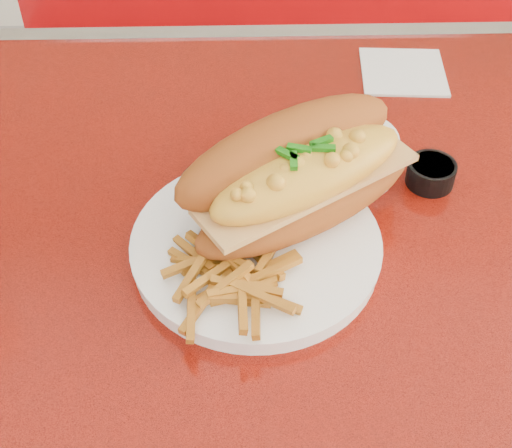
{
  "coord_description": "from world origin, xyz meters",
  "views": [
    {
      "loc": [
        -0.12,
        -0.47,
        1.28
      ],
      "look_at": [
        -0.11,
        -0.01,
        0.81
      ],
      "focal_mm": 50.0,
      "sensor_mm": 36.0,
      "label": 1
    }
  ],
  "objects_px": {
    "diner_table": "(353,341)",
    "dinner_plate": "(256,246)",
    "gravy_ramekin": "(354,154)",
    "booth_bench_far": "(296,128)",
    "sauce_cup_right": "(431,172)",
    "sauce_cup_left": "(208,188)",
    "fork": "(308,217)",
    "mac_hoagie": "(300,174)"
  },
  "relations": [
    {
      "from": "dinner_plate",
      "to": "gravy_ramekin",
      "type": "distance_m",
      "value": 0.16
    },
    {
      "from": "fork",
      "to": "sauce_cup_left",
      "type": "height_order",
      "value": "sauce_cup_left"
    },
    {
      "from": "booth_bench_far",
      "to": "mac_hoagie",
      "type": "distance_m",
      "value": 0.95
    },
    {
      "from": "booth_bench_far",
      "to": "dinner_plate",
      "type": "xyz_separation_m",
      "value": [
        -0.11,
        -0.82,
        0.49
      ]
    },
    {
      "from": "dinner_plate",
      "to": "sauce_cup_right",
      "type": "xyz_separation_m",
      "value": [
        0.19,
        0.1,
        0.0
      ]
    },
    {
      "from": "fork",
      "to": "sauce_cup_right",
      "type": "height_order",
      "value": "sauce_cup_right"
    },
    {
      "from": "fork",
      "to": "sauce_cup_left",
      "type": "relative_size",
      "value": 2.04
    },
    {
      "from": "dinner_plate",
      "to": "sauce_cup_left",
      "type": "bearing_deg",
      "value": 121.6
    },
    {
      "from": "sauce_cup_left",
      "to": "sauce_cup_right",
      "type": "distance_m",
      "value": 0.24
    },
    {
      "from": "booth_bench_far",
      "to": "sauce_cup_right",
      "type": "xyz_separation_m",
      "value": [
        0.08,
        -0.72,
        0.5
      ]
    },
    {
      "from": "dinner_plate",
      "to": "sauce_cup_left",
      "type": "relative_size",
      "value": 3.99
    },
    {
      "from": "dinner_plate",
      "to": "sauce_cup_left",
      "type": "height_order",
      "value": "sauce_cup_left"
    },
    {
      "from": "fork",
      "to": "diner_table",
      "type": "bearing_deg",
      "value": -128.99
    },
    {
      "from": "fork",
      "to": "sauce_cup_left",
      "type": "xyz_separation_m",
      "value": [
        -0.1,
        0.05,
        -0.0
      ]
    },
    {
      "from": "diner_table",
      "to": "dinner_plate",
      "type": "bearing_deg",
      "value": -176.24
    },
    {
      "from": "diner_table",
      "to": "fork",
      "type": "relative_size",
      "value": 8.52
    },
    {
      "from": "gravy_ramekin",
      "to": "sauce_cup_right",
      "type": "relative_size",
      "value": 1.75
    },
    {
      "from": "dinner_plate",
      "to": "mac_hoagie",
      "type": "relative_size",
      "value": 1.04
    },
    {
      "from": "fork",
      "to": "sauce_cup_left",
      "type": "bearing_deg",
      "value": 47.51
    },
    {
      "from": "booth_bench_far",
      "to": "sauce_cup_left",
      "type": "distance_m",
      "value": 0.91
    },
    {
      "from": "sauce_cup_left",
      "to": "mac_hoagie",
      "type": "bearing_deg",
      "value": -20.78
    },
    {
      "from": "booth_bench_far",
      "to": "fork",
      "type": "relative_size",
      "value": 8.31
    },
    {
      "from": "sauce_cup_right",
      "to": "diner_table",
      "type": "bearing_deg",
      "value": -130.4
    },
    {
      "from": "booth_bench_far",
      "to": "gravy_ramekin",
      "type": "bearing_deg",
      "value": -90.38
    },
    {
      "from": "mac_hoagie",
      "to": "sauce_cup_left",
      "type": "distance_m",
      "value": 0.11
    },
    {
      "from": "gravy_ramekin",
      "to": "sauce_cup_left",
      "type": "distance_m",
      "value": 0.16
    },
    {
      "from": "diner_table",
      "to": "mac_hoagie",
      "type": "distance_m",
      "value": 0.24
    },
    {
      "from": "diner_table",
      "to": "booth_bench_far",
      "type": "xyz_separation_m",
      "value": [
        0.0,
        0.81,
        -0.32
      ]
    },
    {
      "from": "fork",
      "to": "booth_bench_far",
      "type": "bearing_deg",
      "value": -21.76
    },
    {
      "from": "dinner_plate",
      "to": "fork",
      "type": "bearing_deg",
      "value": 30.31
    },
    {
      "from": "dinner_plate",
      "to": "sauce_cup_left",
      "type": "distance_m",
      "value": 0.09
    },
    {
      "from": "diner_table",
      "to": "sauce_cup_left",
      "type": "height_order",
      "value": "sauce_cup_left"
    },
    {
      "from": "dinner_plate",
      "to": "sauce_cup_right",
      "type": "bearing_deg",
      "value": 27.34
    },
    {
      "from": "sauce_cup_left",
      "to": "sauce_cup_right",
      "type": "height_order",
      "value": "sauce_cup_left"
    },
    {
      "from": "diner_table",
      "to": "dinner_plate",
      "type": "relative_size",
      "value": 4.36
    },
    {
      "from": "gravy_ramekin",
      "to": "booth_bench_far",
      "type": "bearing_deg",
      "value": 89.62
    },
    {
      "from": "dinner_plate",
      "to": "gravy_ramekin",
      "type": "height_order",
      "value": "gravy_ramekin"
    },
    {
      "from": "diner_table",
      "to": "sauce_cup_right",
      "type": "relative_size",
      "value": 21.88
    },
    {
      "from": "sauce_cup_left",
      "to": "dinner_plate",
      "type": "bearing_deg",
      "value": -58.4
    },
    {
      "from": "diner_table",
      "to": "mac_hoagie",
      "type": "xyz_separation_m",
      "value": [
        -0.07,
        0.04,
        0.22
      ]
    },
    {
      "from": "diner_table",
      "to": "fork",
      "type": "xyz_separation_m",
      "value": [
        -0.06,
        0.02,
        0.18
      ]
    },
    {
      "from": "fork",
      "to": "sauce_cup_right",
      "type": "xyz_separation_m",
      "value": [
        0.14,
        0.07,
        -0.0
      ]
    }
  ]
}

